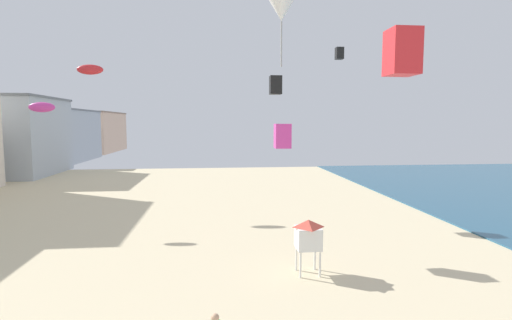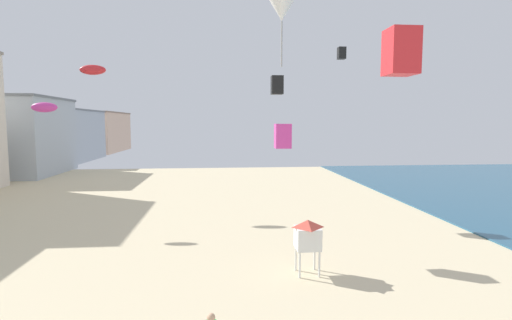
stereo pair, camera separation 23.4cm
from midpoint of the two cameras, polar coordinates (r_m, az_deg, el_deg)
name	(u,v)px [view 2 (the right image)]	position (r m, az deg, el deg)	size (l,w,h in m)	color
boardwalk_hotel_far	(0,136)	(62.19, -33.47, 2.99)	(15.24, 13.64, 10.44)	#ADB7C1
boardwalk_hotel_distant	(58,135)	(78.98, -27.13, 3.26)	(11.73, 18.68, 9.40)	#ADB7C1
boardwalk_hotel_furthest	(98,132)	(101.05, -22.21, 3.87)	(10.71, 21.96, 9.57)	beige
lifeguard_stand	(308,235)	(18.23, 8.00, -10.91)	(1.10, 1.10, 2.55)	white
kite_black_box	(277,85)	(29.33, 3.36, 10.98)	(0.87, 0.87, 1.36)	black
kite_black_box_2	(342,53)	(35.86, 12.71, 15.13)	(0.65, 0.65, 1.03)	black
kite_red_box	(401,52)	(15.35, 21.06, 14.68)	(1.05, 1.05, 1.64)	red
kite_white_delta	(282,8)	(22.09, 4.17, 21.43)	(1.64, 1.64, 3.73)	white
kite_red_parafoil_2	(93,70)	(35.35, -22.79, 12.17)	(2.12, 0.59, 0.82)	red
kite_magenta_box	(283,136)	(21.02, 4.29, 3.55)	(0.84, 0.84, 1.33)	#DB3D9E
kite_magenta_parafoil	(44,107)	(30.40, -28.59, 6.85)	(1.75, 0.49, 0.68)	#DB3D9E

